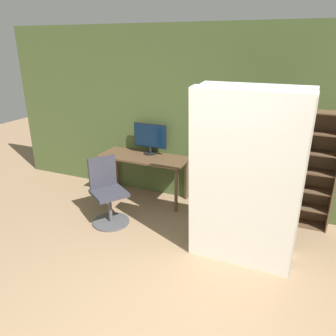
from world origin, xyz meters
The scene contains 7 objects.
wall_back centered at (0.00, 3.09, 1.35)m, with size 8.00×0.06×2.70m.
desk centered at (-1.33, 2.77, 0.63)m, with size 1.44×0.58×0.73m.
monitor centered at (-1.30, 2.94, 1.01)m, with size 0.57×0.20×0.50m.
office_chair centered at (-1.45, 1.88, 0.39)m, with size 0.61×0.61×0.95m.
bookshelf centered at (0.99, 2.95, 0.80)m, with size 0.72×0.29×1.62m.
mattress_near centered at (0.47, 1.64, 1.01)m, with size 1.18×0.32×2.03m.
mattress_far centered at (0.47, 1.98, 1.01)m, with size 1.18×0.32×2.03m.
Camera 1 is at (0.99, -1.61, 2.42)m, focal length 35.00 mm.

